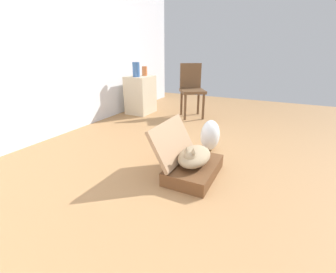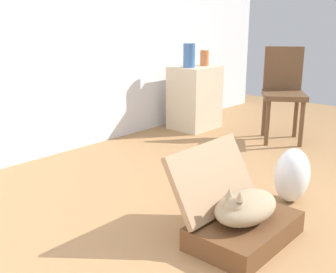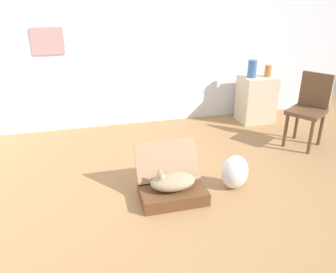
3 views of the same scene
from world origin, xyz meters
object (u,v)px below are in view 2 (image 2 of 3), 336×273
object	(u,v)px
vase_short	(204,58)
cat	(245,207)
suitcase_base	(245,230)
vase_tall	(189,55)
side_table	(195,98)
plastic_bag_white	(292,175)
chair	(283,90)

from	to	relation	value
vase_short	cat	bearing A→B (deg)	-138.04
suitcase_base	vase_short	xyz separation A→B (m)	(1.93, 1.74, 0.72)
cat	vase_tall	distance (m)	2.52
cat	side_table	bearing A→B (deg)	44.37
side_table	vase_short	bearing A→B (deg)	-13.40
plastic_bag_white	vase_tall	distance (m)	2.09
cat	vase_tall	world-z (taller)	vase_tall
cat	chair	bearing A→B (deg)	21.89
side_table	cat	bearing A→B (deg)	-135.63
cat	side_table	distance (m)	2.54
cat	side_table	world-z (taller)	side_table
vase_tall	vase_short	bearing A→B (deg)	-3.99
suitcase_base	cat	world-z (taller)	cat
plastic_bag_white	side_table	xyz separation A→B (m)	(1.14, 1.73, 0.16)
plastic_bag_white	chair	xyz separation A→B (m)	(1.36, 0.77, 0.33)
vase_tall	vase_short	world-z (taller)	vase_tall
cat	chair	distance (m)	2.21
side_table	chair	xyz separation A→B (m)	(0.22, -0.96, 0.16)
cat	vase_short	xyz separation A→B (m)	(1.94, 1.74, 0.58)
vase_short	vase_tall	bearing A→B (deg)	176.01
plastic_bag_white	vase_short	world-z (taller)	vase_short
vase_short	chair	world-z (taller)	chair
vase_tall	chair	bearing A→B (deg)	-69.85
plastic_bag_white	chair	distance (m)	1.59
cat	vase_short	distance (m)	2.67
side_table	vase_tall	xyz separation A→B (m)	(-0.13, -0.01, 0.48)
vase_short	chair	size ratio (longest dim) A/B	0.18
vase_tall	side_table	bearing A→B (deg)	5.64
suitcase_base	side_table	xyz separation A→B (m)	(1.80, 1.77, 0.29)
suitcase_base	vase_tall	bearing A→B (deg)	46.38
vase_short	chair	bearing A→B (deg)	-84.14
vase_tall	suitcase_base	bearing A→B (deg)	-133.62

